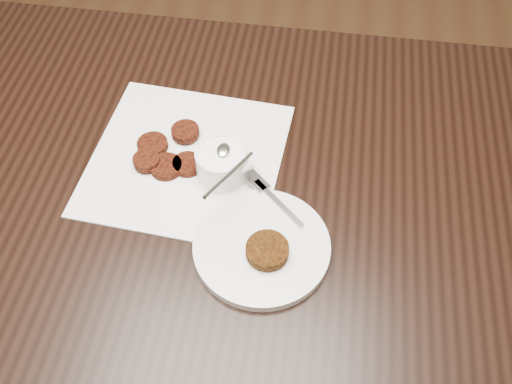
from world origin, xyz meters
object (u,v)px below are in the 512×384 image
napkin (187,159)px  sauce_ramekin (220,152)px  plate_with_patty (262,244)px  table (217,298)px

napkin → sauce_ramekin: sauce_ramekin is taller
sauce_ramekin → plate_with_patty: sauce_ramekin is taller
napkin → plate_with_patty: 0.23m
table → plate_with_patty: 0.42m
plate_with_patty → table: bearing=141.4°
sauce_ramekin → plate_with_patty: (0.09, -0.14, -0.05)m
table → napkin: 0.39m
table → sauce_ramekin: (0.02, 0.05, 0.44)m
table → plate_with_patty: bearing=-38.6°
napkin → sauce_ramekin: (0.07, -0.03, 0.06)m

